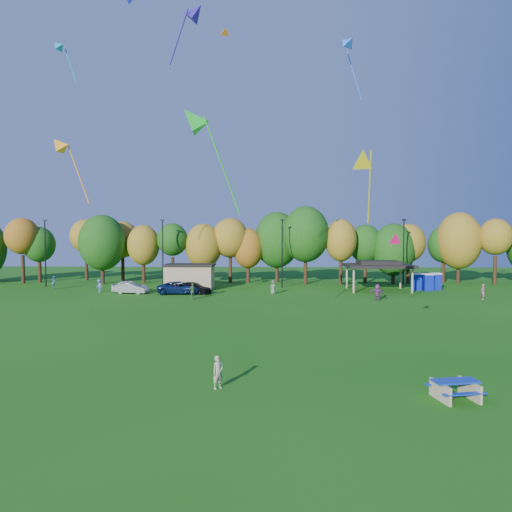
{
  "coord_description": "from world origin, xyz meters",
  "views": [
    {
      "loc": [
        0.41,
        -20.6,
        6.94
      ],
      "look_at": [
        -0.42,
        6.0,
        5.74
      ],
      "focal_mm": 32.0,
      "sensor_mm": 36.0,
      "label": 1
    }
  ],
  "objects_px": {
    "kite_flyer": "(218,372)",
    "car_c": "(180,288)",
    "car_d": "(193,288)",
    "car_a": "(130,286)",
    "porta_potties": "(427,282)",
    "car_b": "(132,288)",
    "picnic_table": "(455,388)"
  },
  "relations": [
    {
      "from": "car_d",
      "to": "porta_potties",
      "type": "bearing_deg",
      "value": -62.03
    },
    {
      "from": "kite_flyer",
      "to": "car_b",
      "type": "relative_size",
      "value": 0.39
    },
    {
      "from": "car_d",
      "to": "car_a",
      "type": "bearing_deg",
      "value": 102.45
    },
    {
      "from": "car_a",
      "to": "car_c",
      "type": "xyz_separation_m",
      "value": [
        6.47,
        -1.44,
        -0.01
      ]
    },
    {
      "from": "porta_potties",
      "to": "car_d",
      "type": "relative_size",
      "value": 0.8
    },
    {
      "from": "kite_flyer",
      "to": "car_d",
      "type": "distance_m",
      "value": 34.38
    },
    {
      "from": "kite_flyer",
      "to": "picnic_table",
      "type": "bearing_deg",
      "value": -46.73
    },
    {
      "from": "car_a",
      "to": "kite_flyer",
      "type": "bearing_deg",
      "value": -173.67
    },
    {
      "from": "car_a",
      "to": "car_b",
      "type": "relative_size",
      "value": 1.13
    },
    {
      "from": "car_d",
      "to": "car_c",
      "type": "bearing_deg",
      "value": 126.28
    },
    {
      "from": "car_a",
      "to": "car_b",
      "type": "bearing_deg",
      "value": -170.27
    },
    {
      "from": "porta_potties",
      "to": "car_a",
      "type": "relative_size",
      "value": 0.85
    },
    {
      "from": "picnic_table",
      "to": "car_c",
      "type": "distance_m",
      "value": 38.98
    },
    {
      "from": "porta_potties",
      "to": "picnic_table",
      "type": "bearing_deg",
      "value": -107.17
    },
    {
      "from": "kite_flyer",
      "to": "car_d",
      "type": "bearing_deg",
      "value": 60.67
    },
    {
      "from": "car_a",
      "to": "car_d",
      "type": "relative_size",
      "value": 0.95
    },
    {
      "from": "car_a",
      "to": "car_c",
      "type": "relative_size",
      "value": 0.83
    },
    {
      "from": "kite_flyer",
      "to": "car_d",
      "type": "xyz_separation_m",
      "value": [
        -6.86,
        33.69,
        -0.07
      ]
    },
    {
      "from": "car_c",
      "to": "kite_flyer",
      "type": "bearing_deg",
      "value": -169.74
    },
    {
      "from": "car_d",
      "to": "car_b",
      "type": "bearing_deg",
      "value": 111.74
    },
    {
      "from": "porta_potties",
      "to": "car_c",
      "type": "relative_size",
      "value": 0.7
    },
    {
      "from": "kite_flyer",
      "to": "car_c",
      "type": "height_order",
      "value": "kite_flyer"
    },
    {
      "from": "car_c",
      "to": "car_d",
      "type": "distance_m",
      "value": 1.55
    },
    {
      "from": "car_c",
      "to": "car_d",
      "type": "xyz_separation_m",
      "value": [
        1.48,
        0.44,
        -0.06
      ]
    },
    {
      "from": "car_d",
      "to": "kite_flyer",
      "type": "bearing_deg",
      "value": -148.88
    },
    {
      "from": "porta_potties",
      "to": "car_b",
      "type": "height_order",
      "value": "porta_potties"
    },
    {
      "from": "kite_flyer",
      "to": "car_c",
      "type": "xyz_separation_m",
      "value": [
        -8.34,
        33.25,
        -0.01
      ]
    },
    {
      "from": "kite_flyer",
      "to": "car_c",
      "type": "bearing_deg",
      "value": 63.25
    },
    {
      "from": "kite_flyer",
      "to": "car_b",
      "type": "distance_m",
      "value": 36.3
    },
    {
      "from": "car_b",
      "to": "car_d",
      "type": "distance_m",
      "value": 7.33
    },
    {
      "from": "car_b",
      "to": "porta_potties",
      "type": "bearing_deg",
      "value": -73.88
    },
    {
      "from": "kite_flyer",
      "to": "car_c",
      "type": "relative_size",
      "value": 0.28
    }
  ]
}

